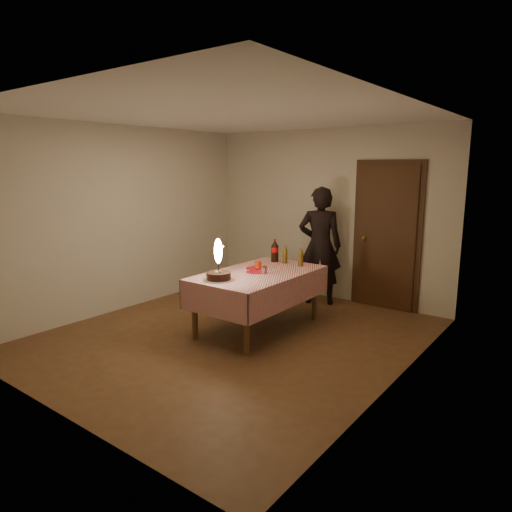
% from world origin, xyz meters
% --- Properties ---
extents(ground, '(4.00, 4.50, 0.01)m').
position_xyz_m(ground, '(0.00, 0.00, 0.00)').
color(ground, brown).
rests_on(ground, ground).
extents(room_shell, '(4.04, 4.54, 2.62)m').
position_xyz_m(room_shell, '(0.03, 0.08, 1.65)').
color(room_shell, beige).
rests_on(room_shell, ground).
extents(dining_table, '(1.02, 1.72, 0.74)m').
position_xyz_m(dining_table, '(0.08, 0.39, 0.64)').
color(dining_table, brown).
rests_on(dining_table, ground).
extents(birthday_cake, '(0.35, 0.35, 0.49)m').
position_xyz_m(birthday_cake, '(-0.05, -0.20, 0.85)').
color(birthday_cake, white).
rests_on(birthday_cake, dining_table).
extents(red_plate, '(0.22, 0.22, 0.01)m').
position_xyz_m(red_plate, '(0.05, 0.37, 0.74)').
color(red_plate, red).
rests_on(red_plate, dining_table).
extents(red_cup, '(0.08, 0.08, 0.10)m').
position_xyz_m(red_cup, '(-0.03, 0.54, 0.79)').
color(red_cup, red).
rests_on(red_cup, dining_table).
extents(clear_cup, '(0.07, 0.07, 0.09)m').
position_xyz_m(clear_cup, '(0.19, 0.37, 0.78)').
color(clear_cup, silver).
rests_on(clear_cup, dining_table).
extents(napkin_stack, '(0.15, 0.15, 0.02)m').
position_xyz_m(napkin_stack, '(-0.07, 0.51, 0.75)').
color(napkin_stack, red).
rests_on(napkin_stack, dining_table).
extents(cola_bottle, '(0.10, 0.10, 0.32)m').
position_xyz_m(cola_bottle, '(-0.13, 1.05, 0.89)').
color(cola_bottle, black).
rests_on(cola_bottle, dining_table).
extents(amber_bottle_left, '(0.06, 0.06, 0.25)m').
position_xyz_m(amber_bottle_left, '(0.04, 1.05, 0.85)').
color(amber_bottle_left, brown).
rests_on(amber_bottle_left, dining_table).
extents(amber_bottle_right, '(0.06, 0.06, 0.25)m').
position_xyz_m(amber_bottle_right, '(0.32, 1.01, 0.85)').
color(amber_bottle_right, brown).
rests_on(amber_bottle_right, dining_table).
extents(photographer, '(0.76, 0.66, 1.75)m').
position_xyz_m(photographer, '(0.13, 1.85, 0.88)').
color(photographer, black).
rests_on(photographer, ground).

